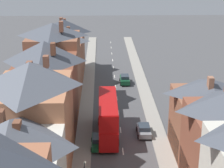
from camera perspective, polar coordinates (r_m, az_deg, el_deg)
pavement_left at (r=60.42m, az=-3.92°, el=-3.61°), size 2.20×104.00×0.14m
pavement_right at (r=60.86m, az=5.74°, el=-3.48°), size 2.20×104.00×0.14m
centre_line_dashes at (r=58.62m, az=1.01°, el=-4.38°), size 0.14×97.80×0.01m
terrace_row_left at (r=45.74m, az=-11.10°, el=-3.48°), size 8.00×73.20×13.91m
double_decker_bus_lead at (r=50.49m, az=-0.63°, el=-4.99°), size 2.74×10.80×5.30m
car_near_blue at (r=48.53m, az=-2.09°, el=-8.71°), size 1.90×4.04×1.63m
car_parked_left_a at (r=71.13m, az=1.96°, el=0.74°), size 1.90×4.20×1.71m
car_parked_right_a at (r=51.63m, az=4.88°, el=-6.97°), size 1.90×3.80×1.57m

